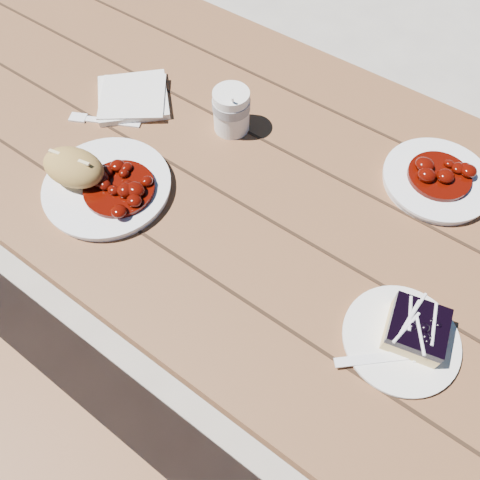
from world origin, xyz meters
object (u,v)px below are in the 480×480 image
Objects in this scene: bread_roll at (74,167)px; blueberry_cake at (416,329)px; main_plate at (108,187)px; coffee_cup at (231,111)px; dessert_plate at (401,339)px; picnic_table at (196,184)px; second_plate at (437,180)px.

bread_roll is 0.66m from blueberry_cake.
main_plate is at bearing 173.02° from blueberry_cake.
bread_roll is at bearing -117.03° from coffee_cup.
main_plate is at bearing -175.12° from dessert_plate.
bread_roll is at bearing 174.23° from blueberry_cake.
coffee_cup is at bearing 155.69° from dessert_plate.
main_plate is (-0.04, -0.20, 0.17)m from picnic_table.
blueberry_cake is at bearing -13.73° from picnic_table.
coffee_cup reaches higher than dessert_plate.
bread_roll is at bearing -160.02° from main_plate.
blueberry_cake is 1.10× the size of coffee_cup.
dessert_plate reaches higher than picnic_table.
main_plate is 0.64m from second_plate.
blueberry_cake reaches higher than dessert_plate.
blueberry_cake reaches higher than main_plate.
blueberry_cake is at bearing -22.45° from coffee_cup.
bread_roll is 0.33m from coffee_cup.
picnic_table is 0.61m from blueberry_cake.
second_plate reaches higher than picnic_table.
dessert_plate is 0.88× the size of second_plate.
blueberry_cake is 0.55m from coffee_cup.
dessert_plate is 0.55m from coffee_cup.
main_plate is 1.17× the size of second_plate.
dessert_plate is 0.34m from second_plate.
picnic_table is at bearing -128.28° from coffee_cup.
picnic_table is 11.17× the size of dessert_plate.
blueberry_cake is at bearing 7.42° from bread_roll.
coffee_cup is 0.46× the size of second_plate.
bread_roll reaches higher than second_plate.
bread_roll is at bearing -112.82° from picnic_table.
bread_roll is at bearing -144.27° from second_plate.
second_plate is at bearing 15.00° from coffee_cup.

